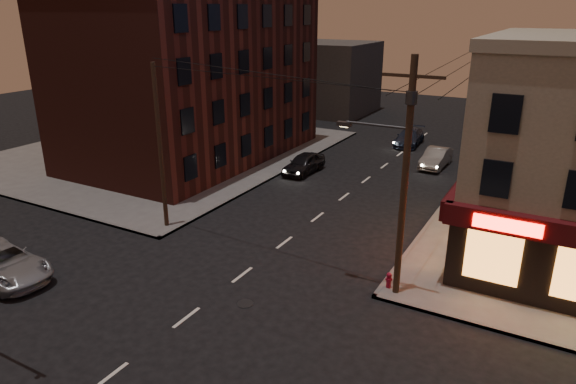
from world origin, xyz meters
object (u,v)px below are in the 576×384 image
Objects in this scene: sedan_near at (304,163)px; fire_hydrant at (389,279)px; sedan_mid at (436,158)px; sedan_far at (409,137)px; suv_cross at (1,263)px.

fire_hydrant is at bearing -48.02° from sedan_near.
fire_hydrant is at bearing -79.98° from sedan_mid.
sedan_near is 12.82m from sedan_far.
sedan_near is 10.43m from sedan_mid.
fire_hydrant is (11.11, -13.29, -0.20)m from sedan_near.
sedan_far is 6.78× the size of fire_hydrant.
fire_hydrant is at bearing -58.79° from suv_cross.
suv_cross is 7.60× the size of fire_hydrant.
suv_cross reaches higher than sedan_mid.
sedan_far reaches higher than fire_hydrant.
sedan_far is 26.16m from fire_hydrant.
suv_cross is at bearing -108.82° from sedan_far.
sedan_mid is at bearing 98.24° from fire_hydrant.
sedan_near is 17.32m from fire_hydrant.
sedan_far is (4.48, 12.01, -0.03)m from sedan_near.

